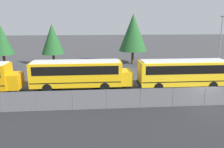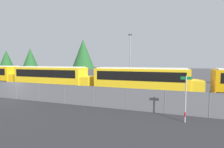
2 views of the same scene
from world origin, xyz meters
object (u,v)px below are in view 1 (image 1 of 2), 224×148
(tree_0, at_px, (2,40))
(tree_3, at_px, (52,39))
(school_bus_1, at_px, (79,73))
(tree_2, at_px, (133,33))
(school_bus_2, at_px, (185,72))
(light_pole, at_px, (220,42))

(tree_0, relative_size, tree_3, 0.97)
(school_bus_1, distance_m, tree_0, 19.65)
(tree_0, relative_size, tree_2, 0.78)
(school_bus_1, height_order, tree_2, tree_2)
(school_bus_2, bearing_deg, tree_0, 151.24)
(tree_0, bearing_deg, tree_3, -2.40)
(school_bus_1, height_order, school_bus_2, same)
(school_bus_2, height_order, tree_3, tree_3)
(school_bus_1, distance_m, light_pole, 22.91)
(light_pole, bearing_deg, school_bus_1, -160.00)
(school_bus_1, xyz_separation_m, tree_2, (8.88, 14.60, 3.71))
(school_bus_2, relative_size, tree_3, 1.60)
(tree_3, bearing_deg, school_bus_1, -68.74)
(school_bus_1, xyz_separation_m, tree_0, (-13.73, 13.81, 2.58))
(school_bus_2, height_order, tree_0, tree_0)
(school_bus_2, bearing_deg, light_pole, 43.20)
(school_bus_1, xyz_separation_m, tree_3, (-5.24, 13.46, 2.74))
(light_pole, distance_m, tree_2, 14.28)
(tree_2, bearing_deg, school_bus_2, -76.66)
(tree_2, distance_m, tree_3, 14.20)
(light_pole, relative_size, tree_3, 1.17)
(light_pole, distance_m, tree_3, 27.22)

